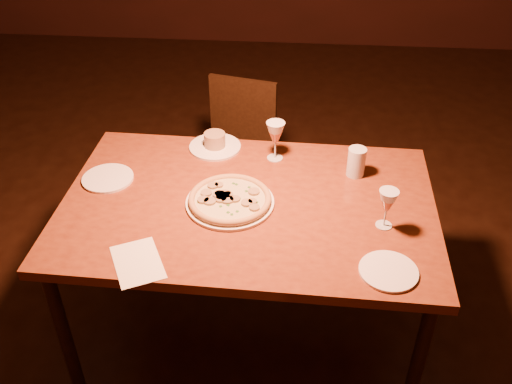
{
  "coord_description": "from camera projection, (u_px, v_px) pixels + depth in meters",
  "views": [
    {
      "loc": [
        0.26,
        -2.08,
        2.19
      ],
      "look_at": [
        0.1,
        -0.21,
        0.82
      ],
      "focal_mm": 40.0,
      "sensor_mm": 36.0,
      "label": 1
    }
  ],
  "objects": [
    {
      "name": "ramekin_saucer",
      "position": [
        215.0,
        143.0,
        2.62
      ],
      "size": [
        0.24,
        0.24,
        0.08
      ],
      "color": "white",
      "rests_on": "dining_table"
    },
    {
      "name": "floor",
      "position": [
        239.0,
        294.0,
        2.98
      ],
      "size": [
        7.0,
        7.0,
        0.0
      ],
      "primitive_type": "plane",
      "color": "black",
      "rests_on": "ground"
    },
    {
      "name": "side_plate_left",
      "position": [
        108.0,
        178.0,
        2.42
      ],
      "size": [
        0.22,
        0.22,
        0.01
      ],
      "primitive_type": "cylinder",
      "color": "white",
      "rests_on": "dining_table"
    },
    {
      "name": "wine_glass_far",
      "position": [
        275.0,
        141.0,
        2.5
      ],
      "size": [
        0.08,
        0.08,
        0.18
      ],
      "primitive_type": null,
      "color": "#CA7254",
      "rests_on": "dining_table"
    },
    {
      "name": "dining_table",
      "position": [
        248.0,
        216.0,
        2.34
      ],
      "size": [
        1.52,
        1.0,
        0.8
      ],
      "rotation": [
        0.0,
        0.0,
        -0.03
      ],
      "color": "brown",
      "rests_on": "floor"
    },
    {
      "name": "pizza_plate",
      "position": [
        230.0,
        200.0,
        2.27
      ],
      "size": [
        0.35,
        0.35,
        0.04
      ],
      "color": "white",
      "rests_on": "dining_table"
    },
    {
      "name": "wine_glass_right",
      "position": [
        386.0,
        209.0,
        2.13
      ],
      "size": [
        0.07,
        0.07,
        0.16
      ],
      "primitive_type": null,
      "color": "#CA7254",
      "rests_on": "dining_table"
    },
    {
      "name": "side_plate_near",
      "position": [
        388.0,
        271.0,
        1.97
      ],
      "size": [
        0.21,
        0.21,
        0.01
      ],
      "primitive_type": "cylinder",
      "color": "white",
      "rests_on": "dining_table"
    },
    {
      "name": "menu_card",
      "position": [
        138.0,
        262.0,
        2.01
      ],
      "size": [
        0.24,
        0.28,
        0.0
      ],
      "primitive_type": "cube",
      "rotation": [
        0.0,
        0.0,
        0.46
      ],
      "color": "white",
      "rests_on": "dining_table"
    },
    {
      "name": "water_tumbler",
      "position": [
        356.0,
        162.0,
        2.42
      ],
      "size": [
        0.08,
        0.08,
        0.13
      ],
      "primitive_type": "cylinder",
      "color": "silver",
      "rests_on": "dining_table"
    },
    {
      "name": "chair_far",
      "position": [
        237.0,
        145.0,
        3.3
      ],
      "size": [
        0.48,
        0.48,
        0.83
      ],
      "rotation": [
        0.0,
        0.0,
        -0.23
      ],
      "color": "black",
      "rests_on": "floor"
    }
  ]
}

